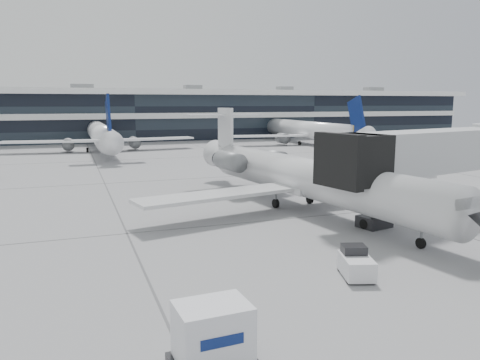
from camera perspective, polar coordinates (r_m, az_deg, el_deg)
name	(u,v)px	position (r m, az deg, el deg)	size (l,w,h in m)	color
ground	(270,220)	(33.55, 3.68, -4.93)	(220.00, 220.00, 0.00)	gray
terminal	(129,117)	(112.57, -13.38, 7.49)	(170.00, 22.00, 10.00)	black
bg_jet_center	(102,151)	(85.31, -16.46, 3.45)	(32.00, 40.00, 9.60)	white
bg_jet_right	(306,144)	(96.36, 8.06, 4.39)	(32.00, 40.00, 9.60)	white
regional_jet	(303,176)	(36.91, 7.66, 0.53)	(26.95, 33.63, 7.77)	silver
jet_bridge	(446,151)	(37.94, 23.87, 3.28)	(20.31, 7.80, 6.55)	#B9BCBE
baggage_tug	(356,264)	(23.52, 13.95, -9.88)	(1.95, 2.55, 1.43)	silver
cargo_uld	(213,338)	(15.39, -3.34, -18.64)	(2.70, 2.06, 2.13)	black
traffic_cone	(154,199)	(39.96, -10.39, -2.33)	(0.47, 0.47, 0.58)	#E5560C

